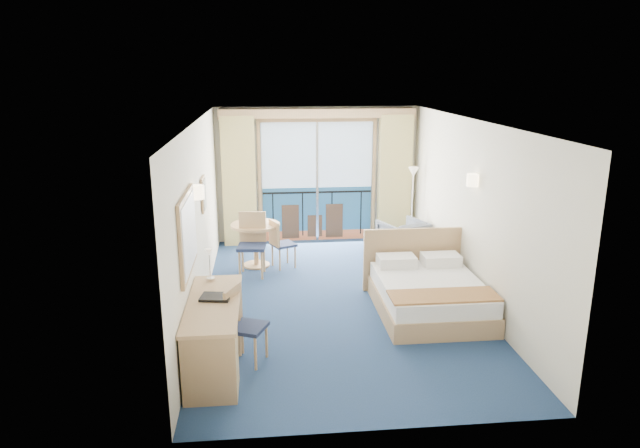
% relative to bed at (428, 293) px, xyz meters
% --- Properties ---
extents(floor, '(6.50, 6.50, 0.00)m').
position_rel_bed_xyz_m(floor, '(-1.25, 0.53, -0.28)').
color(floor, navy).
rests_on(floor, ground).
extents(room_walls, '(4.04, 6.54, 2.72)m').
position_rel_bed_xyz_m(room_walls, '(-1.25, 0.53, 1.50)').
color(room_walls, silver).
rests_on(room_walls, ground).
extents(balcony_door, '(2.36, 0.03, 2.52)m').
position_rel_bed_xyz_m(balcony_door, '(-1.26, 3.75, 0.86)').
color(balcony_door, navy).
rests_on(balcony_door, room_walls).
extents(curtain_left, '(0.65, 0.22, 2.55)m').
position_rel_bed_xyz_m(curtain_left, '(-2.80, 3.60, 0.99)').
color(curtain_left, tan).
rests_on(curtain_left, room_walls).
extents(curtain_right, '(0.65, 0.22, 2.55)m').
position_rel_bed_xyz_m(curtain_right, '(0.30, 3.60, 0.99)').
color(curtain_right, tan).
rests_on(curtain_right, room_walls).
extents(pelmet, '(3.80, 0.25, 0.18)m').
position_rel_bed_xyz_m(pelmet, '(-1.25, 3.63, 2.30)').
color(pelmet, tan).
rests_on(pelmet, room_walls).
extents(mirror, '(0.05, 1.25, 0.95)m').
position_rel_bed_xyz_m(mirror, '(-3.22, -0.97, 1.27)').
color(mirror, tan).
rests_on(mirror, room_walls).
extents(wall_print, '(0.04, 0.42, 0.52)m').
position_rel_bed_xyz_m(wall_print, '(-3.22, 0.98, 1.32)').
color(wall_print, tan).
rests_on(wall_print, room_walls).
extents(sconce_left, '(0.18, 0.18, 0.18)m').
position_rel_bed_xyz_m(sconce_left, '(-3.19, -0.07, 1.57)').
color(sconce_left, '#FFE4B2').
rests_on(sconce_left, room_walls).
extents(sconce_right, '(0.18, 0.18, 0.18)m').
position_rel_bed_xyz_m(sconce_right, '(0.69, 0.38, 1.57)').
color(sconce_right, '#FFE4B2').
rests_on(sconce_right, room_walls).
extents(bed, '(1.60, 1.90, 1.00)m').
position_rel_bed_xyz_m(bed, '(0.00, 0.00, 0.00)').
color(bed, tan).
rests_on(bed, ground).
extents(nightstand, '(0.38, 0.36, 0.50)m').
position_rel_bed_xyz_m(nightstand, '(0.54, 1.08, -0.03)').
color(nightstand, tan).
rests_on(nightstand, ground).
extents(phone, '(0.20, 0.16, 0.08)m').
position_rel_bed_xyz_m(phone, '(0.57, 1.10, 0.26)').
color(phone, white).
rests_on(phone, nightstand).
extents(armchair, '(0.98, 1.00, 0.70)m').
position_rel_bed_xyz_m(armchair, '(0.23, 2.48, 0.07)').
color(armchair, '#424951').
rests_on(armchair, ground).
extents(floor_lamp, '(0.22, 0.22, 1.59)m').
position_rel_bed_xyz_m(floor_lamp, '(0.54, 3.07, 0.93)').
color(floor_lamp, silver).
rests_on(floor_lamp, ground).
extents(desk, '(0.60, 1.74, 0.82)m').
position_rel_bed_xyz_m(desk, '(-2.94, -1.75, 0.17)').
color(desk, tan).
rests_on(desk, ground).
extents(desk_chair, '(0.53, 0.53, 0.93)m').
position_rel_bed_xyz_m(desk_chair, '(-2.63, -1.19, 0.24)').
color(desk_chair, '#1E2847').
rests_on(desk_chair, ground).
extents(folder, '(0.38, 0.31, 0.03)m').
position_rel_bed_xyz_m(folder, '(-2.92, -1.19, 0.55)').
color(folder, black).
rests_on(folder, desk).
extents(desk_lamp, '(0.11, 0.11, 0.40)m').
position_rel_bed_xyz_m(desk_lamp, '(-3.03, -0.59, 0.84)').
color(desk_lamp, silver).
rests_on(desk_lamp, desk).
extents(round_table, '(0.86, 0.86, 0.78)m').
position_rel_bed_xyz_m(round_table, '(-2.49, 2.24, 0.31)').
color(round_table, tan).
rests_on(round_table, ground).
extents(table_chair_a, '(0.50, 0.49, 0.86)m').
position_rel_bed_xyz_m(table_chair_a, '(-2.07, 2.12, 0.21)').
color(table_chair_a, '#1E2847').
rests_on(table_chair_a, ground).
extents(table_chair_b, '(0.50, 0.51, 1.07)m').
position_rel_bed_xyz_m(table_chair_b, '(-2.54, 1.85, 0.32)').
color(table_chair_b, '#1E2847').
rests_on(table_chair_b, ground).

